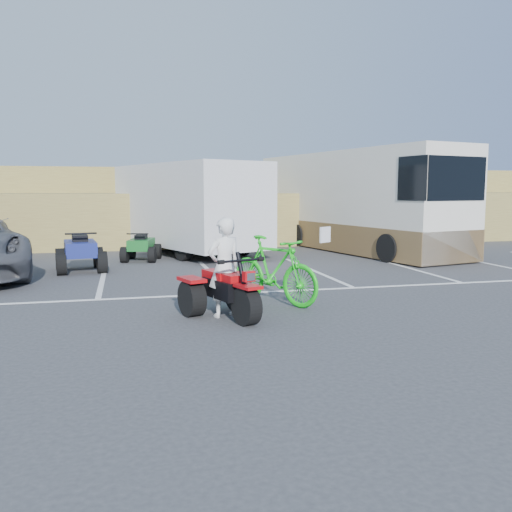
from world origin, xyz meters
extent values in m
plane|color=#37373A|center=(0.00, 0.00, 0.00)|extent=(100.00, 100.00, 0.00)
cube|color=white|center=(-2.70, 5.00, 0.00)|extent=(0.12, 5.00, 0.01)
cube|color=white|center=(0.00, 5.00, 0.00)|extent=(0.12, 5.00, 0.01)
cube|color=white|center=(2.70, 5.00, 0.00)|extent=(0.12, 5.00, 0.01)
cube|color=white|center=(5.40, 5.00, 0.00)|extent=(0.12, 5.00, 0.01)
cube|color=white|center=(8.10, 5.00, 0.00)|extent=(0.12, 5.00, 0.01)
cube|color=white|center=(0.00, 2.40, 0.00)|extent=(28.00, 0.12, 0.01)
cube|color=olive|center=(0.00, 14.00, 1.00)|extent=(40.00, 6.00, 2.00)
cube|color=olive|center=(0.00, 17.50, 2.00)|extent=(40.00, 4.00, 2.20)
imported|color=white|center=(-0.54, 0.44, 0.84)|extent=(0.71, 0.58, 1.68)
imported|color=#14BF19|center=(0.55, 1.28, 0.64)|extent=(1.67, 2.10, 1.28)
cube|color=silver|center=(-0.05, 9.73, 1.64)|extent=(4.77, 6.86, 2.65)
cylinder|color=black|center=(-0.05, 9.73, 0.37)|extent=(2.44, 1.57, 0.74)
cube|color=silver|center=(5.80, 9.55, 1.74)|extent=(4.40, 9.71, 3.39)
cube|color=brown|center=(5.80, 9.55, 0.52)|extent=(4.45, 9.72, 0.94)
cube|color=black|center=(6.86, 4.94, 2.45)|extent=(2.12, 0.50, 1.22)
camera|label=1|loc=(-2.15, -8.44, 2.14)|focal=38.00mm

